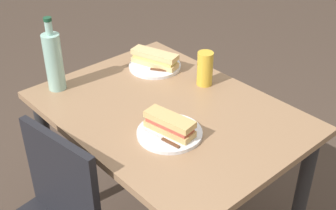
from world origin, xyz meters
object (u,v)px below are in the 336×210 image
at_px(water_bottle, 54,61).
at_px(beer_glass, 205,69).
at_px(plate_near, 155,66).
at_px(dining_table, 168,134).
at_px(knife_near, 151,69).
at_px(plate_far, 170,133).
at_px(baguette_sandwich_near, 155,58).
at_px(knife_far, 163,139).
at_px(baguette_sandwich_far, 170,124).

relative_size(water_bottle, beer_glass, 2.13).
xyz_separation_m(plate_near, water_bottle, (0.14, 0.45, 0.13)).
bearing_deg(dining_table, plate_near, -32.07).
bearing_deg(knife_near, plate_far, 148.12).
distance_m(baguette_sandwich_near, knife_near, 0.06).
bearing_deg(knife_far, plate_far, -68.62).
height_order(plate_far, beer_glass, beer_glass).
relative_size(baguette_sandwich_near, beer_glass, 1.55).
distance_m(dining_table, knife_far, 0.27).
xyz_separation_m(knife_near, knife_far, (-0.45, 0.32, 0.00)).
bearing_deg(baguette_sandwich_far, knife_far, 111.38).
xyz_separation_m(baguette_sandwich_near, beer_glass, (-0.27, -0.06, 0.03)).
xyz_separation_m(dining_table, plate_far, (-0.14, 0.11, 0.13)).
xyz_separation_m(plate_far, knife_far, (-0.02, 0.05, 0.01)).
distance_m(baguette_sandwich_far, beer_glass, 0.42).
xyz_separation_m(plate_far, water_bottle, (0.59, 0.14, 0.13)).
bearing_deg(baguette_sandwich_near, water_bottle, 72.99).
distance_m(baguette_sandwich_near, knife_far, 0.60).
height_order(baguette_sandwich_near, knife_near, baguette_sandwich_near).
height_order(plate_near, plate_far, same).
height_order(plate_near, beer_glass, beer_glass).
distance_m(plate_far, knife_far, 0.06).
height_order(plate_near, knife_near, knife_near).
bearing_deg(baguette_sandwich_far, knife_near, -31.88).
relative_size(baguette_sandwich_near, water_bottle, 0.73).
bearing_deg(dining_table, knife_far, 133.22).
distance_m(baguette_sandwich_near, baguette_sandwich_far, 0.55).
xyz_separation_m(baguette_sandwich_near, knife_far, (-0.48, 0.37, -0.03)).
relative_size(dining_table, beer_glass, 6.96).
bearing_deg(knife_near, plate_near, -60.73).
bearing_deg(beer_glass, knife_near, 24.33).
bearing_deg(beer_glass, baguette_sandwich_far, 116.06).
relative_size(plate_near, knife_far, 1.39).
bearing_deg(knife_near, dining_table, 152.45).
distance_m(plate_near, beer_glass, 0.29).
bearing_deg(plate_near, plate_far, 145.42).
xyz_separation_m(baguette_sandwich_near, knife_near, (-0.03, 0.05, -0.03)).
relative_size(knife_far, beer_glass, 1.15).
bearing_deg(baguette_sandwich_near, plate_near, -90.00).
xyz_separation_m(knife_far, water_bottle, (0.61, 0.08, 0.12)).
bearing_deg(knife_far, beer_glass, -64.50).
bearing_deg(water_bottle, plate_far, -166.97).
bearing_deg(knife_far, water_bottle, 7.73).
relative_size(baguette_sandwich_near, plate_far, 0.97).
distance_m(baguette_sandwich_near, plate_far, 0.55).
distance_m(dining_table, knife_near, 0.36).
height_order(knife_near, water_bottle, water_bottle).
xyz_separation_m(baguette_sandwich_far, beer_glass, (0.18, -0.38, 0.03)).
distance_m(dining_table, water_bottle, 0.58).
relative_size(plate_far, water_bottle, 0.75).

